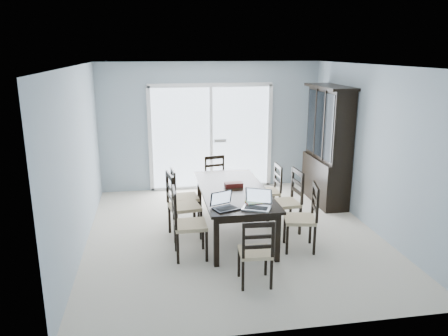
{
  "coord_description": "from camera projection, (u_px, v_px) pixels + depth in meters",
  "views": [
    {
      "loc": [
        -1.21,
        -6.27,
        2.81
      ],
      "look_at": [
        -0.15,
        0.0,
        1.09
      ],
      "focal_mm": 35.0,
      "sensor_mm": 36.0,
      "label": 1
    }
  ],
  "objects": [
    {
      "name": "laptop_dark",
      "position": [
        226.0,
        205.0,
        5.84
      ],
      "size": [
        0.39,
        0.33,
        0.23
      ],
      "rotation": [
        0.0,
        0.0,
        0.38
      ],
      "color": "black",
      "rests_on": "dining_table"
    },
    {
      "name": "railing",
      "position": [
        200.0,
        143.0,
        11.04
      ],
      "size": [
        4.5,
        0.06,
        1.1
      ],
      "primitive_type": "cube",
      "color": "#99999E",
      "rests_on": "balcony"
    },
    {
      "name": "wall_right",
      "position": [
        373.0,
        149.0,
        6.92
      ],
      "size": [
        0.02,
        5.0,
        2.6
      ],
      "primitive_type": "cube",
      "color": "#95A7B2",
      "rests_on": "floor"
    },
    {
      "name": "dining_table",
      "position": [
        233.0,
        194.0,
        6.73
      ],
      "size": [
        1.0,
        2.2,
        0.75
      ],
      "color": "black",
      "rests_on": "floor"
    },
    {
      "name": "book_stack",
      "position": [
        254.0,
        203.0,
        6.04
      ],
      "size": [
        0.25,
        0.21,
        0.04
      ],
      "rotation": [
        0.0,
        0.0,
        0.0
      ],
      "color": "maroon",
      "rests_on": "dining_table"
    },
    {
      "name": "game_box",
      "position": [
        234.0,
        185.0,
        6.8
      ],
      "size": [
        0.28,
        0.15,
        0.07
      ],
      "primitive_type": "cube",
      "rotation": [
        0.0,
        0.0,
        0.04
      ],
      "color": "#541110",
      "rests_on": "dining_table"
    },
    {
      "name": "chair_left_far",
      "position": [
        180.0,
        190.0,
        7.24
      ],
      "size": [
        0.45,
        0.44,
        1.07
      ],
      "rotation": [
        0.0,
        0.0,
        -1.48
      ],
      "color": "black",
      "rests_on": "floor"
    },
    {
      "name": "chair_right_mid",
      "position": [
        290.0,
        194.0,
        6.89
      ],
      "size": [
        0.48,
        0.47,
        1.16
      ],
      "rotation": [
        0.0,
        0.0,
        1.65
      ],
      "color": "black",
      "rests_on": "floor"
    },
    {
      "name": "chair_end_far",
      "position": [
        216.0,
        175.0,
        8.16
      ],
      "size": [
        0.46,
        0.47,
        1.04
      ],
      "rotation": [
        0.0,
        0.0,
        3.34
      ],
      "color": "black",
      "rests_on": "floor"
    },
    {
      "name": "chair_right_near",
      "position": [
        307.0,
        210.0,
        6.24
      ],
      "size": [
        0.51,
        0.5,
        1.13
      ],
      "rotation": [
        0.0,
        0.0,
        1.37
      ],
      "color": "black",
      "rests_on": "floor"
    },
    {
      "name": "laptop_silver",
      "position": [
        257.0,
        204.0,
        5.85
      ],
      "size": [
        0.44,
        0.39,
        0.25
      ],
      "rotation": [
        0.0,
        0.0,
        -0.43
      ],
      "color": "silver",
      "rests_on": "dining_table"
    },
    {
      "name": "china_hutch",
      "position": [
        328.0,
        147.0,
        8.14
      ],
      "size": [
        0.5,
        1.38,
        2.2
      ],
      "color": "black",
      "rests_on": "floor"
    },
    {
      "name": "floor",
      "position": [
        233.0,
        234.0,
        6.9
      ],
      "size": [
        5.0,
        5.0,
        0.0
      ],
      "primitive_type": "plane",
      "color": "beige",
      "rests_on": "ground"
    },
    {
      "name": "chair_right_far",
      "position": [
        272.0,
        185.0,
        7.59
      ],
      "size": [
        0.41,
        0.39,
        1.04
      ],
      "rotation": [
        0.0,
        0.0,
        1.58
      ],
      "color": "black",
      "rests_on": "floor"
    },
    {
      "name": "chair_left_near",
      "position": [
        183.0,
        216.0,
        5.99
      ],
      "size": [
        0.45,
        0.44,
        1.16
      ],
      "rotation": [
        0.0,
        0.0,
        -1.56
      ],
      "color": "black",
      "rests_on": "floor"
    },
    {
      "name": "cell_phone",
      "position": [
        248.0,
        209.0,
        5.84
      ],
      "size": [
        0.11,
        0.08,
        0.01
      ],
      "primitive_type": "cube",
      "rotation": [
        0.0,
        0.0,
        -0.49
      ],
      "color": "black",
      "rests_on": "dining_table"
    },
    {
      "name": "balcony",
      "position": [
        205.0,
        176.0,
        10.25
      ],
      "size": [
        4.5,
        2.0,
        0.1
      ],
      "primitive_type": "cube",
      "color": "gray",
      "rests_on": "ground"
    },
    {
      "name": "chair_left_mid",
      "position": [
        178.0,
        198.0,
        6.64
      ],
      "size": [
        0.53,
        0.51,
        1.19
      ],
      "rotation": [
        0.0,
        0.0,
        -1.41
      ],
      "color": "black",
      "rests_on": "floor"
    },
    {
      "name": "chair_end_near",
      "position": [
        256.0,
        246.0,
        5.24
      ],
      "size": [
        0.41,
        0.42,
        1.02
      ],
      "rotation": [
        0.0,
        0.0,
        -0.06
      ],
      "color": "black",
      "rests_on": "floor"
    },
    {
      "name": "wall_left",
      "position": [
        78.0,
        160.0,
        6.2
      ],
      "size": [
        0.02,
        5.0,
        2.6
      ],
      "primitive_type": "cube",
      "color": "#95A7B2",
      "rests_on": "floor"
    },
    {
      "name": "back_wall",
      "position": [
        211.0,
        126.0,
        8.94
      ],
      "size": [
        4.5,
        0.02,
        2.6
      ],
      "primitive_type": "cube",
      "color": "#95A7B2",
      "rests_on": "floor"
    },
    {
      "name": "ceiling",
      "position": [
        234.0,
        66.0,
        6.22
      ],
      "size": [
        5.0,
        5.0,
        0.0
      ],
      "primitive_type": "plane",
      "rotation": [
        3.14,
        0.0,
        0.0
      ],
      "color": "white",
      "rests_on": "back_wall"
    },
    {
      "name": "sliding_door",
      "position": [
        211.0,
        137.0,
        8.97
      ],
      "size": [
        2.52,
        0.05,
        2.18
      ],
      "color": "silver",
      "rests_on": "floor"
    },
    {
      "name": "hot_tub",
      "position": [
        179.0,
        155.0,
        9.91
      ],
      "size": [
        2.1,
        1.9,
        1.03
      ],
      "rotation": [
        0.0,
        0.0,
        -0.07
      ],
      "color": "brown",
      "rests_on": "balcony"
    }
  ]
}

